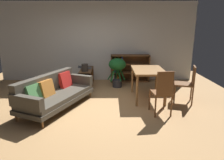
# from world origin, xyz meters

# --- Properties ---
(ground_plane) EXTENTS (8.16, 8.16, 0.00)m
(ground_plane) POSITION_xyz_m (0.00, 0.00, 0.00)
(ground_plane) COLOR tan
(back_wall_panel) EXTENTS (6.80, 0.10, 2.70)m
(back_wall_panel) POSITION_xyz_m (0.00, 2.70, 1.35)
(back_wall_panel) COLOR silver
(back_wall_panel) RESTS_ON ground_plane
(fabric_couch) EXTENTS (1.56, 2.17, 0.78)m
(fabric_couch) POSITION_xyz_m (-0.85, 0.13, 0.38)
(fabric_couch) COLOR brown
(fabric_couch) RESTS_ON ground_plane
(media_console) EXTENTS (0.37, 1.15, 0.57)m
(media_console) POSITION_xyz_m (-0.28, 1.83, 0.28)
(media_console) COLOR brown
(media_console) RESTS_ON ground_plane
(open_laptop) EXTENTS (0.46, 0.37, 0.07)m
(open_laptop) POSITION_xyz_m (-0.32, 2.00, 0.58)
(open_laptop) COLOR #333338
(open_laptop) RESTS_ON media_console
(desk_speaker) EXTENTS (0.19, 0.19, 0.23)m
(desk_speaker) POSITION_xyz_m (-0.28, 1.54, 0.68)
(desk_speaker) COLOR #2D2823
(desk_speaker) RESTS_ON media_console
(potted_floor_plant) EXTENTS (0.58, 0.54, 0.93)m
(potted_floor_plant) POSITION_xyz_m (0.71, 1.77, 0.64)
(potted_floor_plant) COLOR #333338
(potted_floor_plant) RESTS_ON ground_plane
(dining_table) EXTENTS (0.80, 1.16, 0.81)m
(dining_table) POSITION_xyz_m (1.48, 0.71, 0.71)
(dining_table) COLOR olive
(dining_table) RESTS_ON ground_plane
(dining_chair_near) EXTENTS (0.55, 0.52, 0.95)m
(dining_chair_near) POSITION_xyz_m (2.43, 0.43, 0.53)
(dining_chair_near) COLOR brown
(dining_chair_near) RESTS_ON ground_plane
(dining_chair_far) EXTENTS (0.44, 0.49, 1.01)m
(dining_chair_far) POSITION_xyz_m (1.61, -0.31, 0.56)
(dining_chair_far) COLOR brown
(dining_chair_far) RESTS_ON ground_plane
(bookshelf) EXTENTS (1.34, 0.36, 0.94)m
(bookshelf) POSITION_xyz_m (1.07, 2.50, 0.47)
(bookshelf) COLOR brown
(bookshelf) RESTS_ON ground_plane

